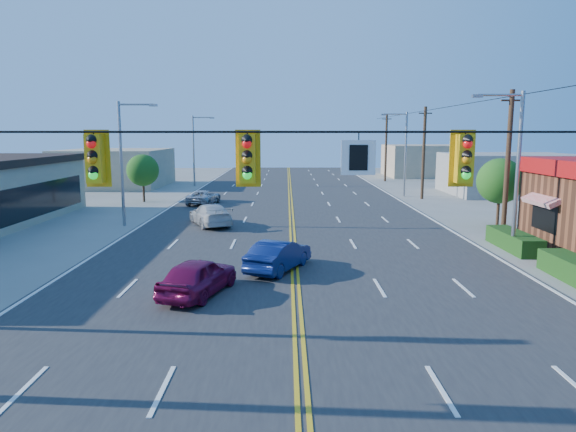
{
  "coord_description": "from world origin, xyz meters",
  "views": [
    {
      "loc": [
        -0.36,
        -11.15,
        5.96
      ],
      "look_at": [
        -0.29,
        12.28,
        2.2
      ],
      "focal_mm": 32.0,
      "sensor_mm": 36.0,
      "label": 1
    }
  ],
  "objects_px": {
    "car_blue": "(279,256)",
    "car_silver": "(204,198)",
    "car_magenta": "(198,278)",
    "car_white": "(210,215)",
    "signal_span": "(297,184)"
  },
  "relations": [
    {
      "from": "car_blue",
      "to": "car_silver",
      "type": "relative_size",
      "value": 0.96
    },
    {
      "from": "car_magenta",
      "to": "car_white",
      "type": "bearing_deg",
      "value": -66.22
    },
    {
      "from": "car_white",
      "to": "car_silver",
      "type": "distance_m",
      "value": 10.4
    },
    {
      "from": "signal_span",
      "to": "car_magenta",
      "type": "bearing_deg",
      "value": 115.97
    },
    {
      "from": "signal_span",
      "to": "car_magenta",
      "type": "height_order",
      "value": "signal_span"
    },
    {
      "from": "car_white",
      "to": "car_silver",
      "type": "height_order",
      "value": "car_white"
    },
    {
      "from": "car_silver",
      "to": "car_magenta",
      "type": "bearing_deg",
      "value": 109.22
    },
    {
      "from": "signal_span",
      "to": "car_blue",
      "type": "bearing_deg",
      "value": 93.12
    },
    {
      "from": "signal_span",
      "to": "car_white",
      "type": "bearing_deg",
      "value": 103.39
    },
    {
      "from": "car_blue",
      "to": "car_silver",
      "type": "xyz_separation_m",
      "value": [
        -6.68,
        21.43,
        -0.08
      ]
    },
    {
      "from": "car_magenta",
      "to": "car_blue",
      "type": "bearing_deg",
      "value": -113.15
    },
    {
      "from": "car_blue",
      "to": "car_white",
      "type": "bearing_deg",
      "value": -42.64
    },
    {
      "from": "signal_span",
      "to": "car_silver",
      "type": "height_order",
      "value": "signal_span"
    },
    {
      "from": "car_magenta",
      "to": "car_blue",
      "type": "relative_size",
      "value": 1.01
    },
    {
      "from": "car_blue",
      "to": "car_white",
      "type": "height_order",
      "value": "car_white"
    }
  ]
}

